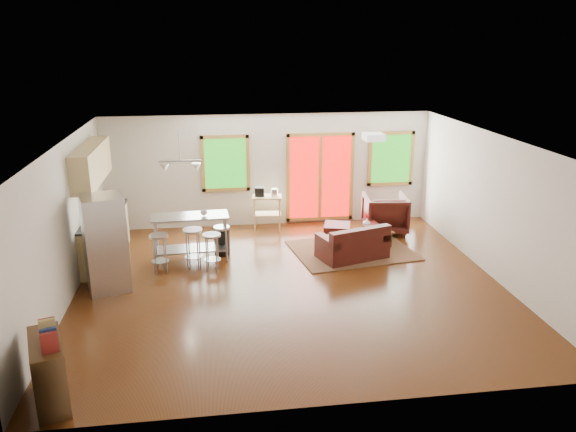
{
  "coord_description": "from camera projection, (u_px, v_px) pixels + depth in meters",
  "views": [
    {
      "loc": [
        -1.31,
        -9.13,
        4.23
      ],
      "look_at": [
        0.0,
        0.3,
        1.2
      ],
      "focal_mm": 35.0,
      "sensor_mm": 36.0,
      "label": 1
    }
  ],
  "objects": [
    {
      "name": "refrigerator",
      "position": [
        106.0,
        243.0,
        9.66
      ],
      "size": [
        0.85,
        0.83,
        1.7
      ],
      "rotation": [
        0.0,
        0.0,
        0.3
      ],
      "color": "#B7BABC",
      "rests_on": "floor"
    },
    {
      "name": "window_left",
      "position": [
        225.0,
        164.0,
        12.75
      ],
      "size": [
        1.1,
        0.05,
        1.3
      ],
      "color": "#155A10",
      "rests_on": "back_wall"
    },
    {
      "name": "coffee_table",
      "position": [
        370.0,
        234.0,
        11.77
      ],
      "size": [
        1.0,
        0.76,
        0.35
      ],
      "rotation": [
        0.0,
        0.0,
        0.28
      ],
      "color": "#35210F",
      "rests_on": "floor"
    },
    {
      "name": "trash_can",
      "position": [
        222.0,
        240.0,
        11.39
      ],
      "size": [
        0.37,
        0.37,
        0.6
      ],
      "rotation": [
        0.0,
        0.0,
        0.16
      ],
      "color": "black",
      "rests_on": "floor"
    },
    {
      "name": "bar_stool_c",
      "position": [
        212.0,
        244.0,
        10.52
      ],
      "size": [
        0.39,
        0.39,
        0.73
      ],
      "rotation": [
        0.0,
        0.0,
        -0.15
      ],
      "color": "#B7BABC",
      "rests_on": "floor"
    },
    {
      "name": "french_doors",
      "position": [
        320.0,
        177.0,
        13.16
      ],
      "size": [
        1.6,
        0.05,
        2.1
      ],
      "color": "#B90905",
      "rests_on": "back_wall"
    },
    {
      "name": "kitchen_cart",
      "position": [
        266.0,
        201.0,
        12.76
      ],
      "size": [
        0.71,
        0.5,
        1.01
      ],
      "rotation": [
        0.0,
        0.0,
        -0.13
      ],
      "color": "tan",
      "rests_on": "floor"
    },
    {
      "name": "window_right",
      "position": [
        391.0,
        159.0,
        13.26
      ],
      "size": [
        1.1,
        0.05,
        1.3
      ],
      "color": "#155A10",
      "rests_on": "back_wall"
    },
    {
      "name": "back_wall",
      "position": [
        269.0,
        170.0,
        12.99
      ],
      "size": [
        7.5,
        0.02,
        2.6
      ],
      "primitive_type": "cube",
      "color": "beige",
      "rests_on": "ground"
    },
    {
      "name": "front_wall",
      "position": [
        334.0,
        309.0,
        6.36
      ],
      "size": [
        7.5,
        0.02,
        2.6
      ],
      "primitive_type": "cube",
      "color": "beige",
      "rests_on": "ground"
    },
    {
      "name": "pendant_light",
      "position": [
        180.0,
        166.0,
        10.66
      ],
      "size": [
        0.8,
        0.18,
        0.79
      ],
      "color": "gray",
      "rests_on": "ceiling"
    },
    {
      "name": "armchair",
      "position": [
        385.0,
        212.0,
        12.66
      ],
      "size": [
        1.01,
        0.96,
        0.96
      ],
      "primitive_type": "imported",
      "rotation": [
        0.0,
        0.0,
        3.04
      ],
      "color": "black",
      "rests_on": "floor"
    },
    {
      "name": "ottoman",
      "position": [
        337.0,
        232.0,
        12.21
      ],
      "size": [
        0.68,
        0.68,
        0.37
      ],
      "primitive_type": "cube",
      "rotation": [
        0.0,
        0.0,
        -0.28
      ],
      "color": "black",
      "rests_on": "floor"
    },
    {
      "name": "vase",
      "position": [
        367.0,
        222.0,
        11.91
      ],
      "size": [
        0.22,
        0.22,
        0.28
      ],
      "rotation": [
        0.0,
        0.0,
        0.41
      ],
      "color": "silver",
      "rests_on": "coffee_table"
    },
    {
      "name": "island",
      "position": [
        191.0,
        230.0,
        10.98
      ],
      "size": [
        1.5,
        0.66,
        0.94
      ],
      "rotation": [
        0.0,
        0.0,
        0.05
      ],
      "color": "#B7BABC",
      "rests_on": "floor"
    },
    {
      "name": "book",
      "position": [
        367.0,
        217.0,
        12.01
      ],
      "size": [
        0.24,
        0.04,
        0.32
      ],
      "primitive_type": "imported",
      "rotation": [
        0.0,
        0.0,
        0.06
      ],
      "color": "maroon",
      "rests_on": "coffee_table"
    },
    {
      "name": "floor",
      "position": [
        290.0,
        285.0,
        10.07
      ],
      "size": [
        7.5,
        7.0,
        0.02
      ],
      "primitive_type": "cube",
      "color": "#351908",
      "rests_on": "ground"
    },
    {
      "name": "left_wall",
      "position": [
        63.0,
        225.0,
        9.18
      ],
      "size": [
        0.02,
        7.0,
        2.6
      ],
      "primitive_type": "cube",
      "color": "beige",
      "rests_on": "ground"
    },
    {
      "name": "rug",
      "position": [
        352.0,
        250.0,
        11.66
      ],
      "size": [
        2.64,
        2.18,
        0.02
      ],
      "primitive_type": "cube",
      "rotation": [
        0.0,
        0.0,
        0.15
      ],
      "color": "#3F522E",
      "rests_on": "floor"
    },
    {
      "name": "right_wall",
      "position": [
        495.0,
        207.0,
        10.17
      ],
      "size": [
        0.02,
        7.0,
        2.6
      ],
      "primitive_type": "cube",
      "color": "beige",
      "rests_on": "ground"
    },
    {
      "name": "ceiling_flush",
      "position": [
        374.0,
        137.0,
        10.08
      ],
      "size": [
        0.35,
        0.35,
        0.12
      ],
      "primitive_type": "cube",
      "color": "white",
      "rests_on": "ceiling"
    },
    {
      "name": "bar_stool_a",
      "position": [
        159.0,
        244.0,
        10.44
      ],
      "size": [
        0.43,
        0.43,
        0.75
      ],
      "rotation": [
        0.0,
        0.0,
        0.25
      ],
      "color": "#B7BABC",
      "rests_on": "floor"
    },
    {
      "name": "bar_stool_b",
      "position": [
        193.0,
        239.0,
        10.61
      ],
      "size": [
        0.43,
        0.43,
        0.79
      ],
      "rotation": [
        0.0,
        0.0,
        -0.15
      ],
      "color": "#B7BABC",
      "rests_on": "floor"
    },
    {
      "name": "ceiling",
      "position": [
        290.0,
        140.0,
        9.28
      ],
      "size": [
        7.5,
        7.0,
        0.02
      ],
      "primitive_type": "cube",
      "color": "silver",
      "rests_on": "ground"
    },
    {
      "name": "cup",
      "position": [
        204.0,
        212.0,
        10.85
      ],
      "size": [
        0.13,
        0.11,
        0.13
      ],
      "primitive_type": "imported",
      "rotation": [
        0.0,
        0.0,
        -0.03
      ],
      "color": "silver",
      "rests_on": "island"
    },
    {
      "name": "bookshelf",
      "position": [
        49.0,
        370.0,
        6.72
      ],
      "size": [
        0.63,
        1.0,
        1.09
      ],
      "rotation": [
        0.0,
        0.0,
        0.31
      ],
      "color": "#35210F",
      "rests_on": "floor"
    },
    {
      "name": "cabinets",
      "position": [
        101.0,
        215.0,
        10.94
      ],
      "size": [
        0.64,
        2.24,
        2.3
      ],
      "color": "tan",
      "rests_on": "floor"
    },
    {
      "name": "loveseat",
      "position": [
        353.0,
        245.0,
        11.18
      ],
      "size": [
        1.49,
        1.12,
        0.7
      ],
      "rotation": [
        0.0,
        0.0,
        0.31
      ],
      "color": "black",
      "rests_on": "floor"
    }
  ]
}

